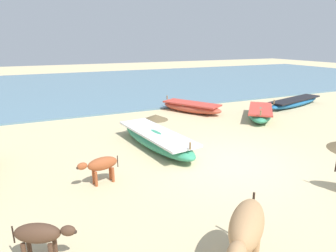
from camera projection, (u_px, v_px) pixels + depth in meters
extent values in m
plane|color=#CCB789|center=(231.00, 163.00, 8.26)|extent=(80.00, 80.00, 0.00)
cube|color=slate|center=(102.00, 84.00, 23.13)|extent=(60.00, 20.00, 0.08)
ellipsoid|color=#1E669E|center=(295.00, 102.00, 15.45)|extent=(4.53, 1.89, 0.40)
cube|color=black|center=(295.00, 99.00, 15.40)|extent=(4.01, 1.74, 0.07)
cube|color=olive|center=(292.00, 101.00, 15.22)|extent=(0.29, 0.71, 0.04)
cylinder|color=olive|center=(274.00, 102.00, 14.13)|extent=(0.06, 0.06, 0.20)
ellipsoid|color=#338C66|center=(260.00, 113.00, 12.96)|extent=(2.82, 2.97, 0.49)
cube|color=#CC3F33|center=(261.00, 109.00, 12.90)|extent=(2.56, 2.68, 0.07)
cube|color=olive|center=(260.00, 111.00, 12.71)|extent=(0.71, 0.66, 0.04)
cylinder|color=olive|center=(261.00, 113.00, 11.56)|extent=(0.06, 0.06, 0.20)
ellipsoid|color=#B74733|center=(191.00, 107.00, 14.10)|extent=(2.44, 3.26, 0.48)
cube|color=#CC3F33|center=(192.00, 103.00, 14.04)|extent=(2.23, 2.91, 0.07)
cube|color=olive|center=(187.00, 104.00, 14.20)|extent=(0.78, 0.52, 0.04)
cylinder|color=olive|center=(167.00, 97.00, 14.82)|extent=(0.06, 0.06, 0.20)
ellipsoid|color=#338C66|center=(156.00, 139.00, 9.46)|extent=(1.59, 4.16, 0.52)
cube|color=white|center=(156.00, 133.00, 9.39)|extent=(1.50, 3.68, 0.07)
cube|color=olive|center=(161.00, 138.00, 9.17)|extent=(0.91, 0.24, 0.04)
cylinder|color=olive|center=(190.00, 146.00, 7.84)|extent=(0.06, 0.06, 0.20)
ellipsoid|color=tan|center=(247.00, 224.00, 4.16)|extent=(1.20, 1.14, 0.52)
cylinder|color=tan|center=(256.00, 242.00, 4.56)|extent=(0.12, 0.12, 0.59)
cylinder|color=tan|center=(240.00, 238.00, 4.66)|extent=(0.12, 0.12, 0.59)
cylinder|color=#2D2119|center=(253.00, 206.00, 4.72)|extent=(0.04, 0.04, 0.49)
ellipsoid|color=#4C3323|center=(37.00, 233.00, 4.45)|extent=(0.78, 0.58, 0.32)
ellipsoid|color=#4C3323|center=(68.00, 231.00, 4.43)|extent=(0.28, 0.24, 0.17)
sphere|color=#2D2119|center=(75.00, 232.00, 4.43)|extent=(0.09, 0.09, 0.07)
cylinder|color=#4C3323|center=(55.00, 247.00, 4.61)|extent=(0.07, 0.07, 0.36)
cylinder|color=#4C3323|center=(29.00, 247.00, 4.62)|extent=(0.07, 0.07, 0.36)
cylinder|color=#2D2119|center=(13.00, 235.00, 4.47)|extent=(0.02, 0.02, 0.30)
ellipsoid|color=#9E4C28|center=(103.00, 164.00, 6.97)|extent=(0.78, 0.40, 0.32)
ellipsoid|color=#9E4C28|center=(82.00, 166.00, 6.69)|extent=(0.26, 0.18, 0.18)
sphere|color=#2D2119|center=(78.00, 168.00, 6.64)|extent=(0.08, 0.08, 0.07)
cylinder|color=#9E4C28|center=(96.00, 179.00, 6.88)|extent=(0.07, 0.07, 0.37)
cylinder|color=#9E4C28|center=(94.00, 177.00, 7.01)|extent=(0.07, 0.07, 0.37)
cylinder|color=#9E4C28|center=(113.00, 175.00, 7.11)|extent=(0.07, 0.07, 0.37)
cylinder|color=#9E4C28|center=(110.00, 172.00, 7.24)|extent=(0.07, 0.07, 0.37)
cylinder|color=#2D2119|center=(118.00, 161.00, 7.18)|extent=(0.02, 0.02, 0.30)
cone|color=brown|center=(156.00, 117.00, 12.80)|extent=(1.47, 1.47, 0.23)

